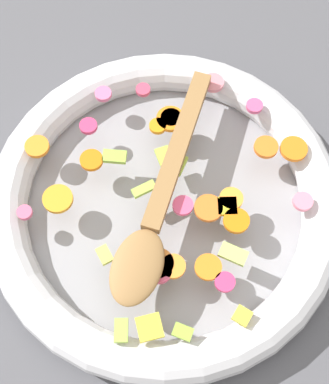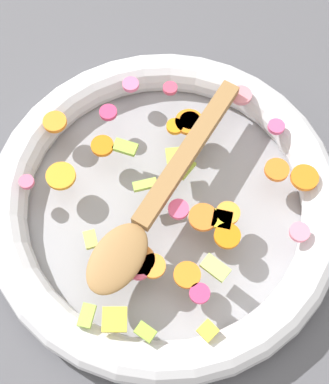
# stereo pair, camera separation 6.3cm
# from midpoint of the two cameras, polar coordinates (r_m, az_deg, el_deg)

# --- Properties ---
(ground_plane) EXTENTS (4.00, 4.00, 0.00)m
(ground_plane) POSITION_cam_midpoint_polar(r_m,az_deg,el_deg) (0.68, 2.65, -2.06)
(ground_plane) COLOR #4C4C51
(skillet) EXTENTS (0.44, 0.44, 0.05)m
(skillet) POSITION_cam_midpoint_polar(r_m,az_deg,el_deg) (0.66, 2.74, -1.32)
(skillet) COLOR gray
(skillet) RESTS_ON ground_plane
(chopped_vegetables) EXTENTS (0.35, 0.36, 0.01)m
(chopped_vegetables) POSITION_cam_midpoint_polar(r_m,az_deg,el_deg) (0.63, 3.87, -0.66)
(chopped_vegetables) COLOR orange
(chopped_vegetables) RESTS_ON skillet
(wooden_spoon) EXTENTS (0.26, 0.23, 0.01)m
(wooden_spoon) POSITION_cam_midpoint_polar(r_m,az_deg,el_deg) (0.61, 1.78, -1.57)
(wooden_spoon) COLOR olive
(wooden_spoon) RESTS_ON chopped_vegetables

